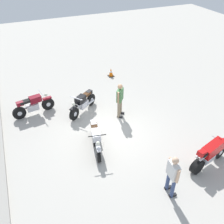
{
  "coord_description": "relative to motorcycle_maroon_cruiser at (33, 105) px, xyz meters",
  "views": [
    {
      "loc": [
        -8.05,
        3.19,
        7.27
      ],
      "look_at": [
        0.38,
        -0.35,
        0.75
      ],
      "focal_mm": 39.61,
      "sensor_mm": 36.0,
      "label": 1
    }
  ],
  "objects": [
    {
      "name": "motorcycle_black_cruiser",
      "position": [
        -0.76,
        -2.31,
        0.0
      ],
      "size": [
        1.38,
        1.72,
        1.09
      ],
      "rotation": [
        0.0,
        0.0,
        2.23
      ],
      "color": "black",
      "rests_on": "ground"
    },
    {
      "name": "motorcycle_maroon_cruiser",
      "position": [
        0.0,
        0.0,
        0.0
      ],
      "size": [
        0.7,
        2.08,
        1.09
      ],
      "rotation": [
        0.0,
        0.0,
        4.89
      ],
      "color": "black",
      "rests_on": "ground"
    },
    {
      "name": "motorcycle_silver_cruiser",
      "position": [
        -3.48,
        -2.02,
        0.0
      ],
      "size": [
        2.07,
        0.81,
        1.09
      ],
      "rotation": [
        0.0,
        0.0,
        2.93
      ],
      "color": "black",
      "rests_on": "ground"
    },
    {
      "name": "person_in_green_shirt",
      "position": [
        -1.77,
        -3.87,
        0.49
      ],
      "size": [
        0.58,
        0.54,
        1.75
      ],
      "rotation": [
        0.0,
        0.0,
        4.02
      ],
      "color": "gray",
      "rests_on": "ground"
    },
    {
      "name": "ground_plane",
      "position": [
        -2.71,
        -2.87,
        -0.52
      ],
      "size": [
        40.0,
        40.0,
        0.0
      ],
      "primitive_type": "plane",
      "color": "#B7B2A8"
    },
    {
      "name": "curb_edge",
      "position": [
        -2.71,
        1.73,
        -0.45
      ],
      "size": [
        14.0,
        0.3,
        0.15
      ],
      "primitive_type": "cube",
      "color": "#9C978F",
      "rests_on": "ground"
    },
    {
      "name": "motorcycle_red_sportbike",
      "position": [
        -6.05,
        -5.69,
        0.07
      ],
      "size": [
        0.77,
        1.95,
        1.14
      ],
      "rotation": [
        0.0,
        0.0,
        4.93
      ],
      "color": "black",
      "rests_on": "ground"
    },
    {
      "name": "traffic_cone",
      "position": [
        2.3,
        -5.1,
        -0.26
      ],
      "size": [
        0.36,
        0.36,
        0.53
      ],
      "color": "black",
      "rests_on": "ground"
    },
    {
      "name": "person_in_white_shirt",
      "position": [
        -6.59,
        -3.58,
        0.45
      ],
      "size": [
        0.66,
        0.34,
        1.7
      ],
      "rotation": [
        0.0,
        0.0,
        4.63
      ],
      "color": "#384772",
      "rests_on": "ground"
    }
  ]
}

